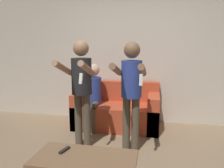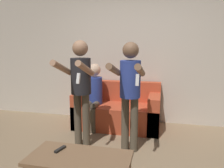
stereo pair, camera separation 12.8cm
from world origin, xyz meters
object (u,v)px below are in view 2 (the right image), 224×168
coffee_table (79,160)px  remote_on_table (60,149)px  person_standing_left (80,83)px  person_standing_right (130,86)px  person_seated (94,93)px  couch (118,111)px

coffee_table → remote_on_table: 0.26m
person_standing_left → coffee_table: (0.38, -1.04, -0.60)m
person_standing_right → remote_on_table: 1.24m
person_standing_left → person_standing_right: (0.72, -0.01, -0.02)m
person_seated → remote_on_table: (0.19, -1.75, -0.22)m
remote_on_table → coffee_table: bearing=-16.9°
coffee_table → remote_on_table: (-0.24, 0.07, 0.05)m
couch → person_seated: (-0.42, -0.16, 0.36)m
couch → remote_on_table: size_ratio=10.02×
person_standing_left → coffee_table: size_ratio=1.55×
remote_on_table → couch: bearing=83.2°
couch → coffee_table: (0.02, -1.98, 0.09)m
coffee_table → remote_on_table: remote_on_table is taller
person_standing_left → couch: bearing=69.1°
person_seated → coffee_table: bearing=-76.6°
person_standing_right → coffee_table: size_ratio=1.52×
coffee_table → remote_on_table: size_ratio=6.62×
couch → person_standing_right: 1.21m
person_standing_right → remote_on_table: (-0.59, -0.96, -0.53)m
couch → coffee_table: bearing=-89.5°
person_standing_right → coffee_table: person_standing_right is taller
person_standing_left → person_seated: size_ratio=1.34×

